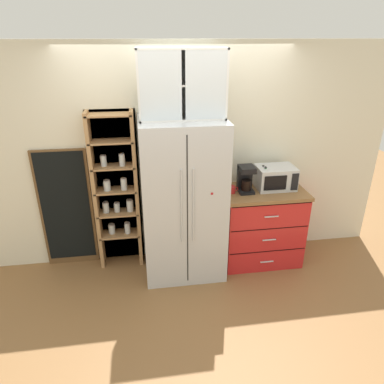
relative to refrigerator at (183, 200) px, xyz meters
The scene contains 12 objects.
ground_plane 0.91m from the refrigerator, 90.01° to the right, with size 10.77×10.77×0.00m, color olive.
wall_back_cream 0.54m from the refrigerator, 90.00° to the left, with size 5.06×0.10×2.55m, color silver.
refrigerator is the anchor object (origin of this frame).
pantry_shelf_column 0.80m from the refrigerator, 158.55° to the left, with size 0.54×0.26×1.87m.
counter_cabinet 1.05m from the refrigerator, ahead, with size 0.96×0.61×0.94m.
microwave 1.11m from the refrigerator, ahead, with size 0.44×0.33×0.26m.
coffee_maker 0.75m from the refrigerator, ahead, with size 0.17×0.20×0.31m.
mug_red 0.57m from the refrigerator, ahead, with size 0.12×0.09×0.08m.
bottle_clear 0.98m from the refrigerator, ahead, with size 0.07×0.07×0.27m.
bottle_green 0.97m from the refrigerator, ahead, with size 0.06×0.06×0.28m.
upper_cabinet 1.24m from the refrigerator, 90.00° to the left, with size 0.86×0.32×0.67m.
chalkboard_menu 1.38m from the refrigerator, 166.39° to the left, with size 0.60×0.04×1.45m.
Camera 1 is at (-0.43, -3.51, 2.59)m, focal length 32.96 mm.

